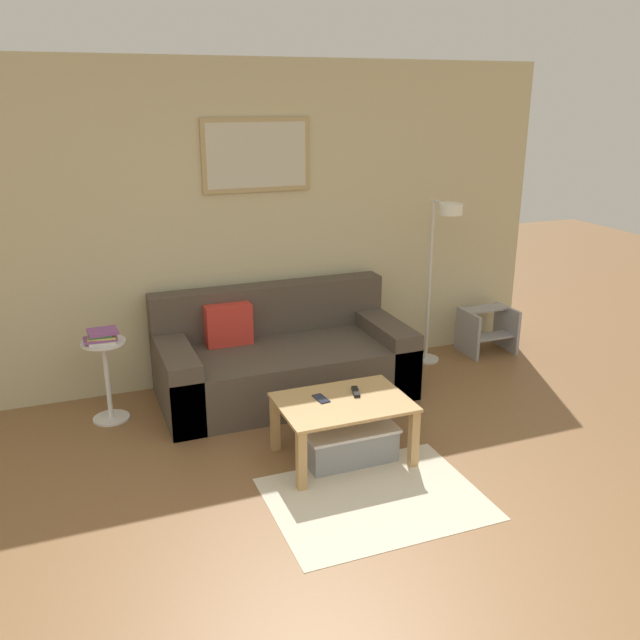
{
  "coord_description": "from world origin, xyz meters",
  "views": [
    {
      "loc": [
        -1.24,
        -2.3,
        2.28
      ],
      "look_at": [
        0.31,
        1.69,
        0.85
      ],
      "focal_mm": 38.0,
      "sensor_mm": 36.0,
      "label": 1
    }
  ],
  "objects_px": {
    "floor_lamp": "(441,256)",
    "side_table": "(107,373)",
    "remote_control": "(356,392)",
    "step_stool": "(487,329)",
    "book_stack": "(102,336)",
    "storage_bin": "(348,442)",
    "couch": "(282,360)",
    "cell_phone": "(321,399)",
    "coffee_table": "(343,412)"
  },
  "relations": [
    {
      "from": "floor_lamp",
      "to": "step_stool",
      "type": "xyz_separation_m",
      "value": [
        0.63,
        0.14,
        -0.77
      ]
    },
    {
      "from": "book_stack",
      "to": "storage_bin",
      "type": "bearing_deg",
      "value": -39.0
    },
    {
      "from": "storage_bin",
      "to": "side_table",
      "type": "height_order",
      "value": "side_table"
    },
    {
      "from": "remote_control",
      "to": "step_stool",
      "type": "distance_m",
      "value": 2.25
    },
    {
      "from": "couch",
      "to": "book_stack",
      "type": "height_order",
      "value": "couch"
    },
    {
      "from": "floor_lamp",
      "to": "remote_control",
      "type": "height_order",
      "value": "floor_lamp"
    },
    {
      "from": "floor_lamp",
      "to": "step_stool",
      "type": "relative_size",
      "value": 3.18
    },
    {
      "from": "book_stack",
      "to": "remote_control",
      "type": "bearing_deg",
      "value": -34.51
    },
    {
      "from": "cell_phone",
      "to": "step_stool",
      "type": "relative_size",
      "value": 0.31
    },
    {
      "from": "floor_lamp",
      "to": "side_table",
      "type": "distance_m",
      "value": 2.82
    },
    {
      "from": "storage_bin",
      "to": "book_stack",
      "type": "relative_size",
      "value": 2.51
    },
    {
      "from": "storage_bin",
      "to": "step_stool",
      "type": "distance_m",
      "value": 2.38
    },
    {
      "from": "couch",
      "to": "storage_bin",
      "type": "height_order",
      "value": "couch"
    },
    {
      "from": "remote_control",
      "to": "cell_phone",
      "type": "distance_m",
      "value": 0.25
    },
    {
      "from": "coffee_table",
      "to": "step_stool",
      "type": "xyz_separation_m",
      "value": [
        2.01,
        1.3,
        -0.11
      ]
    },
    {
      "from": "cell_phone",
      "to": "step_stool",
      "type": "height_order",
      "value": "cell_phone"
    },
    {
      "from": "side_table",
      "to": "storage_bin",
      "type": "bearing_deg",
      "value": -39.54
    },
    {
      "from": "side_table",
      "to": "remote_control",
      "type": "relative_size",
      "value": 4.08
    },
    {
      "from": "couch",
      "to": "book_stack",
      "type": "relative_size",
      "value": 7.97
    },
    {
      "from": "remote_control",
      "to": "step_stool",
      "type": "relative_size",
      "value": 0.33
    },
    {
      "from": "couch",
      "to": "cell_phone",
      "type": "bearing_deg",
      "value": -93.99
    },
    {
      "from": "coffee_table",
      "to": "remote_control",
      "type": "xyz_separation_m",
      "value": [
        0.12,
        0.08,
        0.09
      ]
    },
    {
      "from": "coffee_table",
      "to": "storage_bin",
      "type": "distance_m",
      "value": 0.22
    },
    {
      "from": "book_stack",
      "to": "step_stool",
      "type": "bearing_deg",
      "value": 3.11
    },
    {
      "from": "remote_control",
      "to": "cell_phone",
      "type": "bearing_deg",
      "value": -163.42
    },
    {
      "from": "couch",
      "to": "side_table",
      "type": "height_order",
      "value": "couch"
    },
    {
      "from": "remote_control",
      "to": "side_table",
      "type": "bearing_deg",
      "value": 160.61
    },
    {
      "from": "storage_bin",
      "to": "side_table",
      "type": "bearing_deg",
      "value": 140.46
    },
    {
      "from": "floor_lamp",
      "to": "couch",
      "type": "bearing_deg",
      "value": -178.29
    },
    {
      "from": "coffee_table",
      "to": "floor_lamp",
      "type": "distance_m",
      "value": 1.92
    },
    {
      "from": "couch",
      "to": "storage_bin",
      "type": "relative_size",
      "value": 3.18
    },
    {
      "from": "coffee_table",
      "to": "remote_control",
      "type": "relative_size",
      "value": 5.59
    },
    {
      "from": "floor_lamp",
      "to": "book_stack",
      "type": "height_order",
      "value": "floor_lamp"
    },
    {
      "from": "coffee_table",
      "to": "side_table",
      "type": "height_order",
      "value": "side_table"
    },
    {
      "from": "book_stack",
      "to": "coffee_table",
      "type": "bearing_deg",
      "value": -38.89
    },
    {
      "from": "couch",
      "to": "coffee_table",
      "type": "relative_size",
      "value": 2.31
    },
    {
      "from": "storage_bin",
      "to": "cell_phone",
      "type": "bearing_deg",
      "value": 145.85
    },
    {
      "from": "storage_bin",
      "to": "floor_lamp",
      "type": "height_order",
      "value": "floor_lamp"
    },
    {
      "from": "coffee_table",
      "to": "remote_control",
      "type": "bearing_deg",
      "value": 32.78
    },
    {
      "from": "coffee_table",
      "to": "storage_bin",
      "type": "relative_size",
      "value": 1.38
    },
    {
      "from": "coffee_table",
      "to": "cell_phone",
      "type": "height_order",
      "value": "cell_phone"
    },
    {
      "from": "coffee_table",
      "to": "step_stool",
      "type": "relative_size",
      "value": 1.84
    },
    {
      "from": "book_stack",
      "to": "couch",
      "type": "bearing_deg",
      "value": -0.07
    },
    {
      "from": "book_stack",
      "to": "remote_control",
      "type": "xyz_separation_m",
      "value": [
        1.51,
        -1.04,
        -0.24
      ]
    },
    {
      "from": "floor_lamp",
      "to": "side_table",
      "type": "relative_size",
      "value": 2.37
    },
    {
      "from": "couch",
      "to": "storage_bin",
      "type": "distance_m",
      "value": 1.16
    },
    {
      "from": "couch",
      "to": "step_stool",
      "type": "bearing_deg",
      "value": 5.17
    },
    {
      "from": "side_table",
      "to": "cell_phone",
      "type": "bearing_deg",
      "value": -40.15
    },
    {
      "from": "floor_lamp",
      "to": "book_stack",
      "type": "distance_m",
      "value": 2.78
    },
    {
      "from": "side_table",
      "to": "floor_lamp",
      "type": "bearing_deg",
      "value": 0.52
    }
  ]
}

